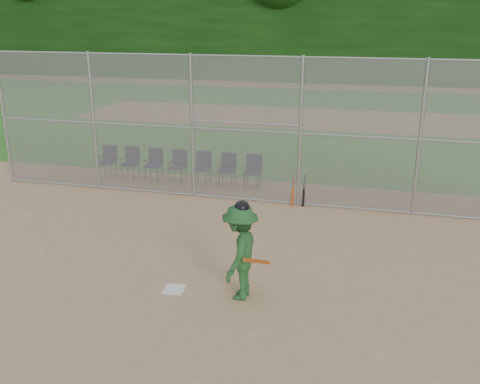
# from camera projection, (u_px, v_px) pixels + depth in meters

# --- Properties ---
(ground) EXTENTS (100.00, 100.00, 0.00)m
(ground) POSITION_uv_depth(u_px,v_px,m) (208.00, 286.00, 10.29)
(ground) COLOR tan
(ground) RESTS_ON ground
(grass_strip) EXTENTS (100.00, 100.00, 0.00)m
(grass_strip) POSITION_uv_depth(u_px,v_px,m) (316.00, 119.00, 26.84)
(grass_strip) COLOR #296C20
(grass_strip) RESTS_ON ground
(dirt_patch_far) EXTENTS (24.00, 24.00, 0.00)m
(dirt_patch_far) POSITION_uv_depth(u_px,v_px,m) (316.00, 118.00, 26.84)
(dirt_patch_far) COLOR tan
(dirt_patch_far) RESTS_ON ground
(backstop_fence) EXTENTS (16.09, 0.09, 4.00)m
(backstop_fence) POSITION_uv_depth(u_px,v_px,m) (263.00, 129.00, 14.23)
(backstop_fence) COLOR gray
(backstop_fence) RESTS_ON ground
(treeline) EXTENTS (81.00, 60.00, 11.00)m
(treeline) POSITION_uv_depth(u_px,v_px,m) (325.00, 3.00, 26.94)
(treeline) COLOR black
(treeline) RESTS_ON ground
(home_plate) EXTENTS (0.41, 0.41, 0.02)m
(home_plate) POSITION_uv_depth(u_px,v_px,m) (174.00, 289.00, 10.14)
(home_plate) COLOR silver
(home_plate) RESTS_ON ground
(batter_at_plate) EXTENTS (0.93, 1.38, 1.88)m
(batter_at_plate) POSITION_uv_depth(u_px,v_px,m) (240.00, 251.00, 9.61)
(batter_at_plate) COLOR #205124
(batter_at_plate) RESTS_ON ground
(spare_bats) EXTENTS (0.36, 0.25, 0.85)m
(spare_bats) POSITION_uv_depth(u_px,v_px,m) (298.00, 190.00, 14.52)
(spare_bats) COLOR #D84C14
(spare_bats) RESTS_ON ground
(chair_0) EXTENTS (0.54, 0.52, 0.96)m
(chair_0) POSITION_uv_depth(u_px,v_px,m) (107.00, 161.00, 17.19)
(chair_0) COLOR #100F39
(chair_0) RESTS_ON ground
(chair_1) EXTENTS (0.54, 0.52, 0.96)m
(chair_1) POSITION_uv_depth(u_px,v_px,m) (130.00, 163.00, 17.00)
(chair_1) COLOR #100F39
(chair_1) RESTS_ON ground
(chair_2) EXTENTS (0.54, 0.52, 0.96)m
(chair_2) POSITION_uv_depth(u_px,v_px,m) (153.00, 165.00, 16.81)
(chair_2) COLOR #100F39
(chair_2) RESTS_ON ground
(chair_3) EXTENTS (0.54, 0.52, 0.96)m
(chair_3) POSITION_uv_depth(u_px,v_px,m) (177.00, 166.00, 16.62)
(chair_3) COLOR #100F39
(chair_3) RESTS_ON ground
(chair_4) EXTENTS (0.54, 0.52, 0.96)m
(chair_4) POSITION_uv_depth(u_px,v_px,m) (202.00, 168.00, 16.44)
(chair_4) COLOR #100F39
(chair_4) RESTS_ON ground
(chair_5) EXTENTS (0.54, 0.52, 0.96)m
(chair_5) POSITION_uv_depth(u_px,v_px,m) (227.00, 170.00, 16.25)
(chair_5) COLOR #100F39
(chair_5) RESTS_ON ground
(chair_6) EXTENTS (0.54, 0.52, 0.96)m
(chair_6) POSITION_uv_depth(u_px,v_px,m) (253.00, 172.00, 16.06)
(chair_6) COLOR #100F39
(chair_6) RESTS_ON ground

